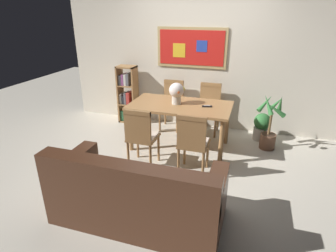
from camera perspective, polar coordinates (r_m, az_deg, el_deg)
name	(u,v)px	position (r m, az deg, el deg)	size (l,w,h in m)	color
ground_plane	(175,160)	(4.31, 1.53, -6.93)	(12.00, 12.00, 0.00)	beige
wall_back_with_painting	(199,58)	(5.31, 6.43, 13.65)	(5.20, 0.14, 2.60)	beige
dining_table	(180,110)	(4.46, 2.53, 3.33)	(1.61, 0.88, 0.74)	#9E7042
dining_chair_near_right	(193,140)	(3.70, 5.13, -2.84)	(0.40, 0.41, 0.91)	#9E7042
dining_chair_far_left	(172,101)	(5.30, 0.88, 5.25)	(0.40, 0.41, 0.91)	#9E7042
dining_chair_near_left	(141,133)	(3.89, -5.61, -1.54)	(0.40, 0.41, 0.91)	#9E7042
dining_chair_far_right	(209,104)	(5.14, 8.44, 4.44)	(0.40, 0.41, 0.91)	#9E7042
leather_couch	(137,196)	(3.04, -6.42, -14.08)	(1.80, 0.84, 0.84)	#472819
bookshelf	(127,96)	(5.65, -8.36, 6.14)	(0.36, 0.28, 1.14)	#9E7042
potted_ivy	(262,126)	(5.13, 18.73, -0.09)	(0.29, 0.30, 0.52)	#B2ADA3
potted_palm	(270,128)	(4.78, 20.16, -0.32)	(0.45, 0.48, 0.95)	brown
flower_vase	(177,92)	(4.40, 1.79, 7.03)	(0.25, 0.24, 0.34)	beige
tv_remote	(207,106)	(4.34, 8.03, 4.05)	(0.16, 0.09, 0.02)	black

